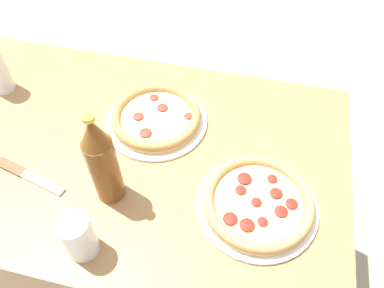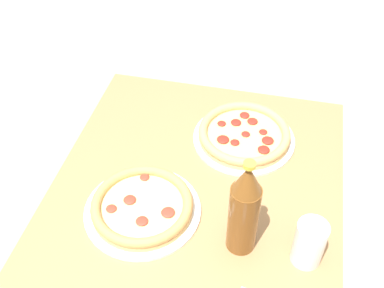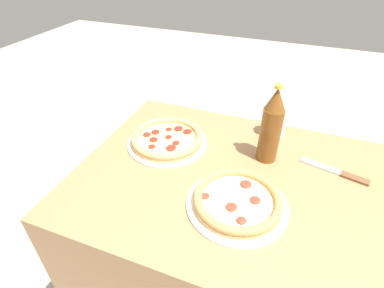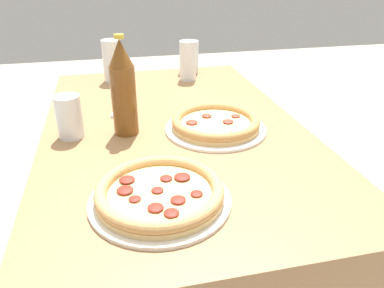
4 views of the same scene
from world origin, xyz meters
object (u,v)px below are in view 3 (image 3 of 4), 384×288
at_px(glass_water, 276,124).
at_px(beer_bottle, 271,126).
at_px(knife, 337,172).
at_px(pizza_margherita, 237,201).
at_px(pizza_pepperoni, 167,139).

xyz_separation_m(glass_water, beer_bottle, (-0.01, -0.14, 0.07)).
distance_m(beer_bottle, knife, 0.25).
distance_m(glass_water, knife, 0.26).
height_order(pizza_margherita, pizza_pepperoni, same).
relative_size(pizza_margherita, knife, 1.36).
distance_m(glass_water, beer_bottle, 0.16).
xyz_separation_m(pizza_pepperoni, glass_water, (0.34, 0.19, 0.03)).
distance_m(pizza_margherita, knife, 0.35).
bearing_deg(glass_water, beer_bottle, -92.40).
height_order(pizza_margherita, glass_water, glass_water).
xyz_separation_m(pizza_margherita, pizza_pepperoni, (-0.30, 0.20, 0.00)).
relative_size(pizza_margherita, beer_bottle, 1.06).
relative_size(pizza_margherita, glass_water, 2.44).
bearing_deg(glass_water, knife, -33.41).
height_order(pizza_pepperoni, beer_bottle, beer_bottle).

